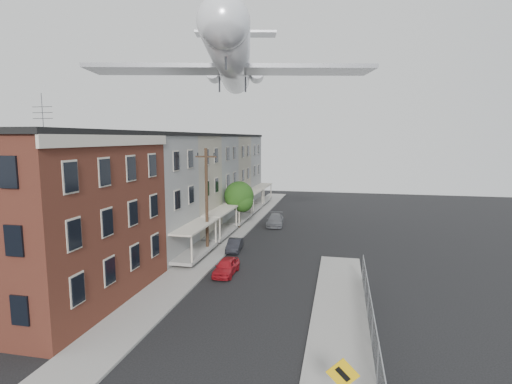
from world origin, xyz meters
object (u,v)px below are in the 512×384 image
Objects in this scene: warning_sign at (342,384)px; car_mid at (234,245)px; car_far at (275,220)px; airplane at (232,62)px; utility_pole at (207,200)px; street_tree at (240,197)px; car_near at (226,267)px.

car_mid is at bearing 114.24° from warning_sign.
car_far is 17.96m from airplane.
utility_pole is 1.73× the size of street_tree.
warning_sign is at bearing -82.31° from car_far.
car_mid is (-9.20, 20.43, -1.35)m from warning_sign.
street_tree is 15.02m from car_near.
car_near is 6.06m from car_mid.
warning_sign is 16.67m from car_near.
car_mid is at bearing 35.04° from utility_pole.
car_mid is at bearing -104.99° from car_far.
airplane reaches higher than car_mid.
warning_sign is 0.54× the size of street_tree.
street_tree is at bearing 100.54° from car_near.
warning_sign is 0.10× the size of airplane.
warning_sign is 0.31× the size of utility_pole.
car_near is at bearing -77.85° from airplane.
car_near is at bearing -98.32° from car_far.
car_far is at bearing 87.38° from car_near.
car_near is 0.78× the size of car_far.
car_far reaches higher than car_near.
utility_pole is at bearing 120.48° from warning_sign.
car_near is 0.12× the size of airplane.
car_near is at bearing -79.55° from street_tree.
car_far is at bearing 72.83° from utility_pole.
car_far is (-7.40, 31.32, -1.24)m from warning_sign.
street_tree is at bearing 95.34° from car_mid.
airplane is at bearing 113.23° from warning_sign.
utility_pole is at bearing -150.73° from car_mid.
utility_pole is 2.62× the size of car_near.
warning_sign is 0.64× the size of car_far.
car_near is (2.67, -14.50, -2.87)m from street_tree.
car_mid is (-1.00, 5.98, -0.06)m from car_near.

